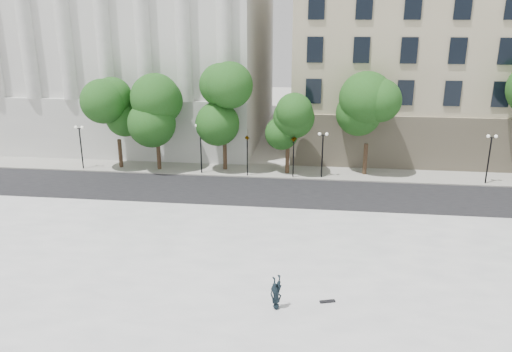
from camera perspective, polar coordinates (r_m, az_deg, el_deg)
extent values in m
plane|color=#B5B3AB|center=(23.83, -4.94, -16.84)|extent=(160.00, 160.00, 0.00)
cube|color=white|center=(26.19, -3.59, -12.74)|extent=(44.00, 22.00, 0.45)
cube|color=black|center=(39.76, 0.31, -2.03)|extent=(60.00, 8.00, 0.02)
cube|color=#9E9C92|center=(45.39, 1.19, 0.59)|extent=(60.00, 4.00, 0.12)
cube|color=silver|center=(61.92, -13.75, 16.42)|extent=(30.00, 26.00, 25.00)
cube|color=#BEB191|center=(60.29, 22.71, 13.65)|extent=(36.00, 26.00, 21.00)
cylinder|color=black|center=(43.47, -1.00, 2.13)|extent=(0.10, 0.10, 3.50)
imported|color=black|center=(42.95, -1.02, 4.82)|extent=(0.85, 1.78, 0.70)
cylinder|color=black|center=(43.11, 4.29, 1.94)|extent=(0.10, 0.10, 3.50)
imported|color=black|center=(42.58, 4.36, 4.70)|extent=(0.87, 1.92, 0.76)
imported|color=black|center=(24.09, 2.31, -14.43)|extent=(1.57, 1.69, 0.46)
cube|color=black|center=(24.87, 8.17, -14.00)|extent=(0.77, 0.40, 0.08)
cylinder|color=#382619|center=(47.75, -15.24, 2.45)|extent=(0.36, 0.36, 2.73)
sphere|color=#214915|center=(46.94, -15.61, 6.82)|extent=(3.48, 3.48, 3.48)
cylinder|color=#382619|center=(46.29, -11.06, 2.42)|extent=(0.36, 0.36, 2.95)
sphere|color=#214915|center=(45.41, -11.36, 7.29)|extent=(4.21, 4.21, 4.21)
cylinder|color=#382619|center=(45.45, -3.57, 2.54)|extent=(0.36, 0.36, 3.10)
sphere|color=#214915|center=(44.53, -3.68, 7.77)|extent=(3.67, 3.67, 3.67)
cylinder|color=#382619|center=(44.45, 3.60, 1.83)|extent=(0.36, 0.36, 2.57)
sphere|color=#214915|center=(43.62, 3.69, 6.24)|extent=(3.40, 3.40, 3.40)
cylinder|color=#382619|center=(45.00, 12.37, 1.83)|extent=(0.36, 0.36, 2.86)
sphere|color=#214915|center=(44.11, 12.70, 6.68)|extent=(3.96, 3.96, 3.96)
cylinder|color=black|center=(48.20, -19.33, 2.91)|extent=(0.12, 0.12, 3.87)
cube|color=black|center=(47.77, -19.57, 5.15)|extent=(0.60, 0.06, 0.06)
sphere|color=white|center=(47.89, -19.91, 5.27)|extent=(0.28, 0.28, 0.28)
sphere|color=white|center=(47.62, -19.26, 5.27)|extent=(0.28, 0.28, 0.28)
cylinder|color=black|center=(44.40, -6.31, 2.90)|extent=(0.12, 0.12, 4.31)
cube|color=black|center=(43.89, -6.41, 5.62)|extent=(0.60, 0.06, 0.06)
sphere|color=white|center=(43.94, -6.79, 5.75)|extent=(0.28, 0.28, 0.28)
sphere|color=white|center=(43.81, -6.03, 5.74)|extent=(0.28, 0.28, 0.28)
cylinder|color=black|center=(43.32, 7.57, 2.16)|extent=(0.12, 0.12, 3.86)
cube|color=black|center=(42.84, 7.68, 4.65)|extent=(0.60, 0.06, 0.06)
sphere|color=white|center=(42.82, 7.28, 4.80)|extent=(0.28, 0.28, 0.28)
sphere|color=white|center=(42.83, 8.09, 4.77)|extent=(0.28, 0.28, 0.28)
cylinder|color=black|center=(45.60, 25.02, 1.53)|extent=(0.12, 0.12, 4.06)
cube|color=black|center=(45.13, 25.36, 4.00)|extent=(0.60, 0.06, 0.06)
sphere|color=white|center=(45.01, 25.01, 4.15)|extent=(0.28, 0.28, 0.28)
sphere|color=white|center=(45.21, 25.74, 4.10)|extent=(0.28, 0.28, 0.28)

